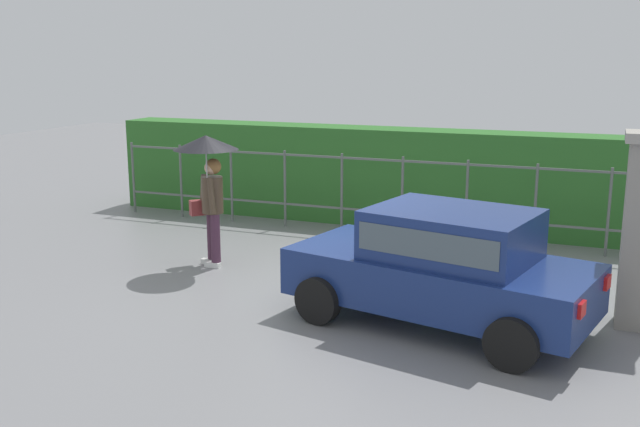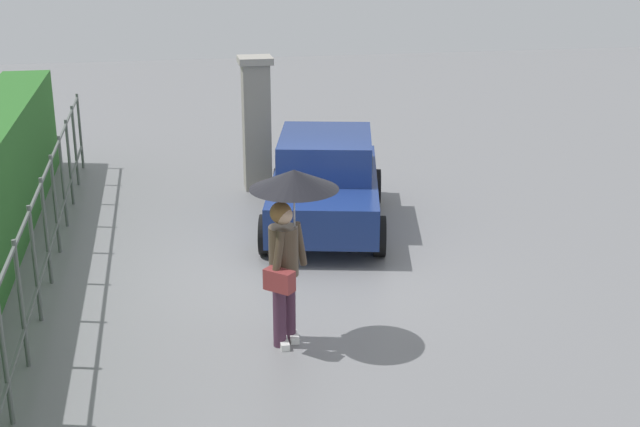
% 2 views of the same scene
% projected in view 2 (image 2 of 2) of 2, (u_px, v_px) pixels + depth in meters
% --- Properties ---
extents(ground_plane, '(40.00, 40.00, 0.00)m').
position_uv_depth(ground_plane, '(295.00, 270.00, 12.21)').
color(ground_plane, slate).
extents(car, '(3.97, 2.49, 1.48)m').
position_uv_depth(car, '(325.00, 177.00, 13.75)').
color(car, navy).
rests_on(car, ground).
extents(pedestrian, '(1.00, 1.00, 2.10)m').
position_uv_depth(pedestrian, '(290.00, 215.00, 9.60)').
color(pedestrian, '#47283D').
rests_on(pedestrian, ground).
extents(gate_pillar, '(0.60, 0.60, 2.42)m').
position_uv_depth(gate_pillar, '(256.00, 122.00, 15.56)').
color(gate_pillar, gray).
rests_on(gate_pillar, ground).
extents(fence_section, '(11.82, 0.05, 1.50)m').
position_uv_depth(fence_section, '(46.00, 226.00, 11.49)').
color(fence_section, '#59605B').
rests_on(fence_section, ground).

